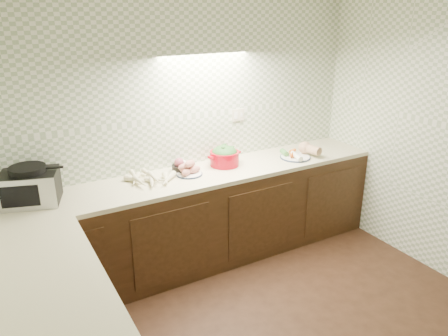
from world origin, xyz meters
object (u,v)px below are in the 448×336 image
veg_plate (300,151)px  toaster_oven (30,186)px  parsnip_pile (158,176)px  onion_bowl (181,166)px  sweet_potato_plate (189,170)px  dutch_oven (225,156)px

veg_plate → toaster_oven: bearing=176.4°
toaster_oven → parsnip_pile: (1.02, -0.05, -0.10)m
onion_bowl → veg_plate: size_ratio=0.46×
onion_bowl → parsnip_pile: bearing=-159.5°
toaster_oven → sweet_potato_plate: toaster_oven is taller
sweet_potato_plate → dutch_oven: (0.40, 0.05, 0.04)m
sweet_potato_plate → parsnip_pile: bearing=176.7°
parsnip_pile → dutch_oven: 0.70m
toaster_oven → dutch_oven: (1.72, -0.01, -0.04)m
onion_bowl → veg_plate: 1.24m
parsnip_pile → onion_bowl: size_ratio=2.48×
sweet_potato_plate → dutch_oven: bearing=7.6°
parsnip_pile → veg_plate: 1.49m
sweet_potato_plate → onion_bowl: 0.12m
sweet_potato_plate → veg_plate: 1.20m
toaster_oven → onion_bowl: (1.29, 0.05, -0.09)m
toaster_oven → onion_bowl: size_ratio=2.95×
sweet_potato_plate → dutch_oven: dutch_oven is taller
dutch_oven → toaster_oven: bearing=175.6°
onion_bowl → dutch_oven: dutch_oven is taller
parsnip_pile → dutch_oven: (0.69, 0.04, 0.06)m
toaster_oven → veg_plate: (2.51, -0.16, -0.09)m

